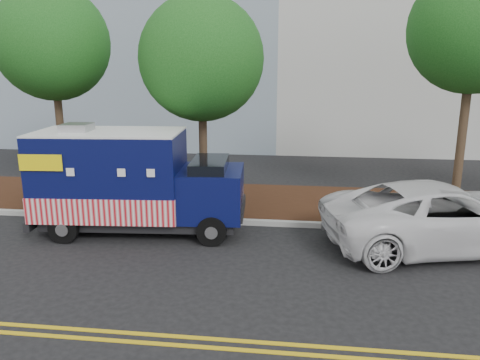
# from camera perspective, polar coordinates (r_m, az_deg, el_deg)

# --- Properties ---
(ground) EXTENTS (120.00, 120.00, 0.00)m
(ground) POSITION_cam_1_polar(r_m,az_deg,el_deg) (12.61, -7.53, -7.19)
(ground) COLOR black
(ground) RESTS_ON ground
(curb) EXTENTS (120.00, 0.18, 0.15)m
(curb) POSITION_cam_1_polar(r_m,az_deg,el_deg) (13.86, -6.10, -4.84)
(curb) COLOR #9E9E99
(curb) RESTS_ON ground
(mulch_strip) EXTENTS (120.00, 4.00, 0.15)m
(mulch_strip) POSITION_cam_1_polar(r_m,az_deg,el_deg) (15.82, -4.38, -2.40)
(mulch_strip) COLOR black
(mulch_strip) RESTS_ON ground
(centerline_near) EXTENTS (120.00, 0.10, 0.01)m
(centerline_near) POSITION_cam_1_polar(r_m,az_deg,el_deg) (8.82, -15.08, -17.45)
(centerline_near) COLOR gold
(centerline_near) RESTS_ON ground
(centerline_far) EXTENTS (120.00, 0.10, 0.01)m
(centerline_far) POSITION_cam_1_polar(r_m,az_deg,el_deg) (8.62, -15.73, -18.28)
(centerline_far) COLOR gold
(centerline_far) RESTS_ON ground
(tree_a) EXTENTS (3.76, 3.76, 7.07)m
(tree_a) POSITION_cam_1_polar(r_m,az_deg,el_deg) (17.20, -21.89, 15.16)
(tree_a) COLOR #38281C
(tree_a) RESTS_ON ground
(tree_b) EXTENTS (3.79, 3.79, 6.58)m
(tree_b) POSITION_cam_1_polar(r_m,az_deg,el_deg) (14.64, -4.72, 14.50)
(tree_b) COLOR #38281C
(tree_b) RESTS_ON ground
(tree_c) EXTENTS (3.69, 3.69, 7.35)m
(tree_c) POSITION_cam_1_polar(r_m,az_deg,el_deg) (15.45, 26.66, 16.13)
(tree_c) COLOR #38281C
(tree_c) RESTS_ON ground
(sign_post) EXTENTS (0.06, 0.06, 2.40)m
(sign_post) POSITION_cam_1_polar(r_m,az_deg,el_deg) (14.53, -12.02, 0.43)
(sign_post) COLOR #473828
(sign_post) RESTS_ON ground
(food_truck) EXTENTS (5.81, 2.53, 2.99)m
(food_truck) POSITION_cam_1_polar(r_m,az_deg,el_deg) (13.06, -13.34, -0.47)
(food_truck) COLOR black
(food_truck) RESTS_ON ground
(white_car) EXTENTS (6.43, 4.06, 1.65)m
(white_car) POSITION_cam_1_polar(r_m,az_deg,el_deg) (12.77, 23.51, -4.07)
(white_car) COLOR silver
(white_car) RESTS_ON ground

